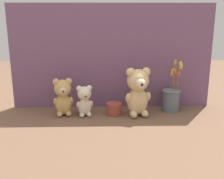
# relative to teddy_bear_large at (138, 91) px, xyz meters

# --- Properties ---
(ground_plane) EXTENTS (4.00, 4.00, 0.00)m
(ground_plane) POSITION_rel_teddy_bear_large_xyz_m (-0.16, 0.01, -0.16)
(ground_plane) COLOR brown
(backdrop_wall) EXTENTS (1.30, 0.02, 0.67)m
(backdrop_wall) POSITION_rel_teddy_bear_large_xyz_m (-0.16, 0.18, 0.18)
(backdrop_wall) COLOR #704C70
(backdrop_wall) RESTS_ON ground
(teddy_bear_large) EXTENTS (0.17, 0.15, 0.30)m
(teddy_bear_large) POSITION_rel_teddy_bear_large_xyz_m (0.00, 0.00, 0.00)
(teddy_bear_large) COLOR #DBBC84
(teddy_bear_large) RESTS_ON ground
(teddy_bear_medium) EXTENTS (0.13, 0.12, 0.23)m
(teddy_bear_medium) POSITION_rel_teddy_bear_large_xyz_m (-0.46, 0.02, -0.04)
(teddy_bear_medium) COLOR tan
(teddy_bear_medium) RESTS_ON ground
(teddy_bear_small) EXTENTS (0.11, 0.10, 0.19)m
(teddy_bear_small) POSITION_rel_teddy_bear_large_xyz_m (-0.32, 0.00, -0.06)
(teddy_bear_small) COLOR beige
(teddy_bear_small) RESTS_ON ground
(flower_vase) EXTENTS (0.12, 0.12, 0.33)m
(flower_vase) POSITION_rel_teddy_bear_large_xyz_m (0.23, 0.08, -0.07)
(flower_vase) COLOR slate
(flower_vase) RESTS_ON ground
(decorative_tin_tall) EXTENTS (0.10, 0.10, 0.07)m
(decorative_tin_tall) POSITION_rel_teddy_bear_large_xyz_m (-0.14, 0.02, -0.12)
(decorative_tin_tall) COLOR #993D33
(decorative_tin_tall) RESTS_ON ground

